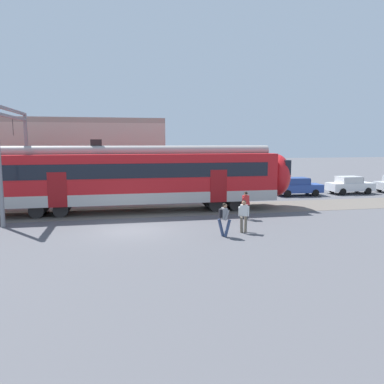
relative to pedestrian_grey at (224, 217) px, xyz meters
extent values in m
plane|color=#515156|center=(-4.35, 2.22, -0.99)|extent=(160.00, 160.00, 0.00)
cube|color=#B7B2AD|center=(-3.58, 7.51, 0.06)|extent=(18.00, 3.06, 0.70)
cube|color=red|center=(-3.58, 7.51, 1.61)|extent=(18.00, 3.00, 2.40)
cube|color=black|center=(-3.58, 5.99, 1.81)|extent=(16.56, 0.03, 0.90)
cube|color=maroon|center=(1.37, 5.99, 0.76)|extent=(1.10, 0.04, 2.10)
cube|color=maroon|center=(-8.53, 5.99, 0.76)|extent=(1.10, 0.04, 2.10)
cylinder|color=#9C9793|center=(-3.58, 7.51, 2.99)|extent=(17.64, 0.70, 0.70)
cube|color=black|center=(-6.28, 7.51, 3.54)|extent=(0.70, 0.12, 0.40)
cylinder|color=black|center=(2.70, 7.51, -0.54)|extent=(0.90, 2.40, 0.90)
cylinder|color=black|center=(1.30, 7.51, -0.54)|extent=(0.90, 2.40, 0.90)
cylinder|color=black|center=(-8.46, 7.51, -0.54)|extent=(0.90, 2.40, 0.90)
cylinder|color=black|center=(-9.86, 7.51, -0.54)|extent=(0.90, 2.40, 0.90)
ellipsoid|color=red|center=(5.97, 7.51, 1.26)|extent=(1.80, 2.85, 2.95)
cube|color=black|center=(6.32, 7.51, 1.86)|extent=(0.40, 2.40, 1.00)
cylinder|color=navy|center=(0.16, -0.10, -0.56)|extent=(0.36, 0.17, 0.87)
cylinder|color=navy|center=(-0.11, 0.10, -0.56)|extent=(0.36, 0.17, 0.87)
cube|color=gray|center=(0.02, 0.00, 0.15)|extent=(0.26, 0.38, 0.56)
cylinder|color=gray|center=(-0.04, 0.22, 0.10)|extent=(0.25, 0.11, 0.52)
cylinder|color=gray|center=(0.09, -0.23, 0.10)|extent=(0.25, 0.11, 0.52)
sphere|color=#9E7051|center=(0.04, 0.00, 0.54)|extent=(0.22, 0.22, 0.22)
sphere|color=black|center=(0.02, 0.00, 0.57)|extent=(0.20, 0.20, 0.20)
cube|color=black|center=(-0.16, 0.01, 0.17)|extent=(0.18, 0.29, 0.40)
cylinder|color=#6B6051|center=(1.08, 0.52, -0.56)|extent=(0.28, 0.38, 0.87)
cylinder|color=#6B6051|center=(1.36, 0.70, -0.56)|extent=(0.28, 0.38, 0.87)
cube|color=silver|center=(1.22, 0.61, 0.15)|extent=(0.43, 0.37, 0.56)
cylinder|color=silver|center=(1.46, 0.60, 0.10)|extent=(0.18, 0.26, 0.52)
cylinder|color=silver|center=(0.99, 0.63, 0.10)|extent=(0.18, 0.26, 0.52)
sphere|color=#9E7051|center=(1.21, 0.60, 0.54)|extent=(0.22, 0.22, 0.22)
sphere|color=black|center=(1.22, 0.61, 0.57)|extent=(0.20, 0.20, 0.20)
cylinder|color=#28282D|center=(2.51, 3.88, -0.56)|extent=(0.16, 0.36, 0.87)
cylinder|color=#28282D|center=(2.34, 3.59, -0.56)|extent=(0.16, 0.36, 0.87)
cube|color=red|center=(2.42, 3.73, 0.15)|extent=(0.37, 0.25, 0.56)
cylinder|color=red|center=(2.21, 3.65, 0.10)|extent=(0.10, 0.25, 0.52)
cylinder|color=red|center=(2.64, 3.82, 0.10)|extent=(0.10, 0.25, 0.52)
sphere|color=tan|center=(2.42, 3.75, 0.54)|extent=(0.22, 0.22, 0.22)
sphere|color=black|center=(2.42, 3.73, 0.57)|extent=(0.20, 0.20, 0.20)
cube|color=#284799|center=(10.10, 12.26, -0.35)|extent=(4.06, 1.80, 0.68)
cube|color=navy|center=(9.95, 12.26, 0.27)|extent=(1.96, 1.52, 0.56)
cube|color=black|center=(10.90, 12.22, 0.23)|extent=(0.18, 1.37, 0.48)
cylinder|color=black|center=(11.37, 12.98, -0.69)|extent=(0.61, 0.22, 0.60)
cylinder|color=black|center=(11.31, 11.43, -0.69)|extent=(0.61, 0.22, 0.60)
cylinder|color=black|center=(8.90, 13.08, -0.69)|extent=(0.61, 0.22, 0.60)
cylinder|color=black|center=(8.83, 11.53, -0.69)|extent=(0.61, 0.22, 0.60)
cube|color=silver|center=(15.21, 12.43, -0.35)|extent=(4.03, 1.71, 0.68)
cube|color=silver|center=(15.06, 12.43, 0.27)|extent=(1.93, 1.47, 0.56)
cube|color=black|center=(16.01, 12.45, 0.23)|extent=(0.14, 1.37, 0.48)
cylinder|color=black|center=(16.44, 13.23, -0.69)|extent=(0.60, 0.21, 0.60)
cylinder|color=black|center=(16.47, 11.67, -0.69)|extent=(0.60, 0.21, 0.60)
cylinder|color=black|center=(13.96, 13.19, -0.69)|extent=(0.60, 0.21, 0.60)
cylinder|color=black|center=(13.99, 11.63, -0.69)|extent=(0.60, 0.21, 0.60)
cylinder|color=black|center=(18.81, 13.22, -0.69)|extent=(0.60, 0.21, 0.60)
cylinder|color=gray|center=(-11.14, 10.71, 2.26)|extent=(0.24, 0.24, 6.50)
cube|color=gray|center=(-11.14, 7.51, 5.46)|extent=(0.20, 6.40, 0.16)
cube|color=gray|center=(-11.14, 7.51, 5.06)|extent=(0.20, 6.40, 0.16)
cylinder|color=black|center=(-11.14, 7.51, 4.46)|extent=(0.03, 0.03, 1.00)
cube|color=#B2A899|center=(-12.08, 14.72, 2.01)|extent=(21.63, 5.00, 6.00)
cube|color=gray|center=(-12.08, 14.72, 5.21)|extent=(21.63, 5.00, 0.40)
camera|label=1|loc=(-4.99, -17.11, 3.59)|focal=35.00mm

